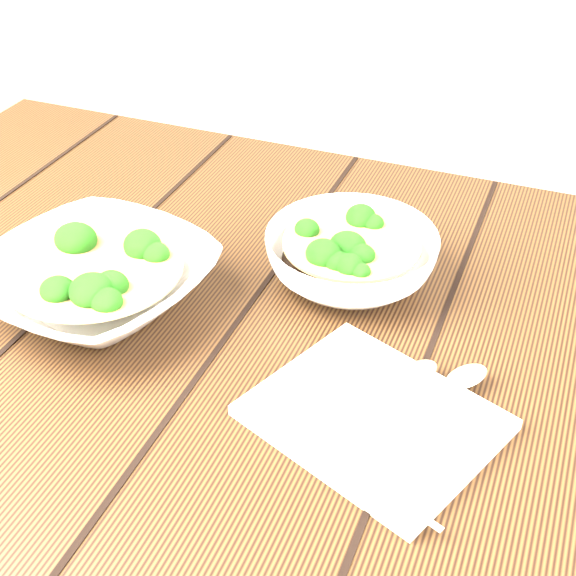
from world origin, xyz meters
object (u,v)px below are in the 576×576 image
at_px(trivet, 321,263).
at_px(napkin, 374,417).
at_px(soup_bowl_front, 96,280).
at_px(soup_bowl_back, 351,256).
at_px(table, 263,400).

distance_m(trivet, napkin, 0.24).
distance_m(soup_bowl_front, soup_bowl_back, 0.28).
distance_m(table, napkin, 0.22).
distance_m(soup_bowl_front, trivet, 0.25).
bearing_deg(table, soup_bowl_front, -166.81).
relative_size(table, trivet, 11.97).
bearing_deg(napkin, soup_bowl_front, -169.08).
xyz_separation_m(table, soup_bowl_front, (-0.17, -0.04, 0.15)).
bearing_deg(soup_bowl_front, trivet, 35.78).
xyz_separation_m(soup_bowl_back, trivet, (-0.04, 0.00, -0.02)).
relative_size(table, napkin, 5.86).
bearing_deg(soup_bowl_front, soup_bowl_back, 30.77).
bearing_deg(trivet, soup_bowl_back, -5.86).
relative_size(table, soup_bowl_front, 4.29).
xyz_separation_m(soup_bowl_back, napkin, (0.09, -0.21, -0.03)).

